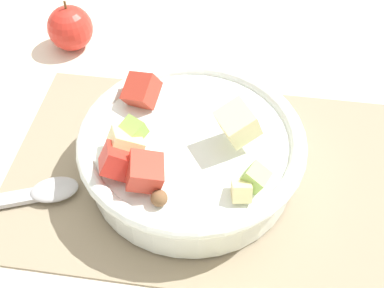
# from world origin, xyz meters

# --- Properties ---
(ground_plane) EXTENTS (2.40, 2.40, 0.00)m
(ground_plane) POSITION_xyz_m (0.00, 0.00, 0.00)
(ground_plane) COLOR silver
(placemat) EXTENTS (0.48, 0.31, 0.01)m
(placemat) POSITION_xyz_m (0.00, 0.00, 0.00)
(placemat) COLOR gray
(placemat) RESTS_ON ground_plane
(salad_bowl) EXTENTS (0.26, 0.26, 0.11)m
(salad_bowl) POSITION_xyz_m (-0.01, 0.00, 0.04)
(salad_bowl) COLOR white
(salad_bowl) RESTS_ON placemat
(serving_spoon) EXTENTS (0.20, 0.10, 0.01)m
(serving_spoon) POSITION_xyz_m (-0.20, -0.07, 0.01)
(serving_spoon) COLOR #B7B7BC
(serving_spoon) RESTS_ON placemat
(whole_apple) EXTENTS (0.07, 0.07, 0.08)m
(whole_apple) POSITION_xyz_m (-0.23, 0.22, 0.03)
(whole_apple) COLOR red
(whole_apple) RESTS_ON ground_plane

